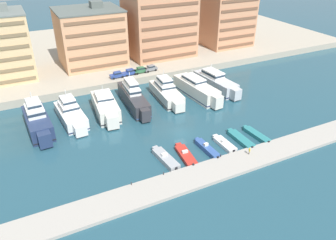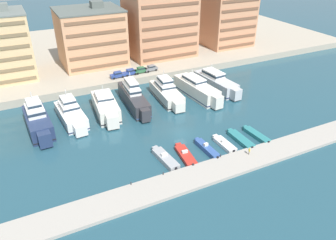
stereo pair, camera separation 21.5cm
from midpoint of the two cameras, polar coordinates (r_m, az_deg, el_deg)
The scene contains 29 objects.
ground_plane at distance 73.47m, azimuth 2.30°, elevation -2.22°, with size 400.00×400.00×0.00m, color #234C5B.
quay_promenade at distance 128.39m, azimuth -11.57°, elevation 11.96°, with size 180.00×70.00×2.14m, color #ADA38E.
pier_dock at distance 62.83m, azimuth 8.84°, elevation -8.48°, with size 120.00×5.99×0.64m, color #A8A399.
yacht_navy_far_left at distance 78.58m, azimuth -21.68°, elevation -0.09°, with size 5.38×16.77×8.78m.
yacht_white_left at distance 80.27m, azimuth -16.48°, elevation 1.09°, with size 5.70×16.19×7.54m.
yacht_ivory_mid_left at distance 81.46m, azimuth -10.70°, elevation 2.32°, with size 6.20×16.77×6.75m.
yacht_charcoal_center_left at distance 84.55m, azimuth -5.95°, elevation 3.99°, with size 5.05×19.84×8.31m.
yacht_ivory_center at distance 87.66m, azimuth -0.16°, elevation 4.87°, with size 5.79×17.32×7.53m.
yacht_ivory_center_right at distance 89.55m, azimuth 5.12°, elevation 5.40°, with size 6.01×19.24×6.95m.
yacht_silver_mid_right at distance 94.51m, azimuth 8.41°, elevation 6.47°, with size 5.96×18.47×6.91m.
motorboat_grey_far_left at distance 64.48m, azimuth -0.43°, elevation -6.69°, with size 2.83×8.54×1.56m.
motorboat_red_left at distance 65.73m, azimuth 3.12°, elevation -6.09°, with size 2.86×8.15×1.27m.
motorboat_blue_mid_left at distance 67.71m, azimuth 6.85°, elevation -4.96°, with size 1.84×8.02×1.60m.
motorboat_white_center_left at distance 69.88m, azimuth 9.84°, elevation -4.10°, with size 2.19×7.05×1.31m.
motorboat_teal_center at distance 72.12m, azimuth 12.58°, elevation -3.26°, with size 2.08×8.30×0.88m.
motorboat_teal_center_right at distance 74.41m, azimuth 15.19°, elevation -2.51°, with size 2.20×7.85×0.89m.
car_blue_far_left at distance 97.50m, azimuth -8.74°, elevation 7.84°, with size 4.17×2.07×1.80m.
car_blue_left at distance 98.94m, azimuth -6.55°, elevation 8.32°, with size 4.23×2.20×1.80m.
car_green_mid_left at distance 100.26m, azimuth -4.72°, elevation 8.70°, with size 4.19×2.11×1.80m.
car_grey_center_left at distance 101.60m, azimuth -2.91°, elevation 9.05°, with size 4.24×2.21×1.80m.
apartment_block_left at distance 104.49m, azimuth -27.05°, elevation 11.38°, with size 15.87×14.54×20.73m.
apartment_block_mid_left at distance 108.82m, azimuth -13.23°, elevation 13.96°, with size 19.60×17.19×19.14m.
apartment_block_center_left at distance 114.01m, azimuth -1.42°, elevation 17.79°, with size 21.61×17.35×28.42m.
apartment_block_center at distance 127.42m, azimuth 10.38°, elevation 18.33°, with size 16.98×15.24×27.20m.
pedestrian_near_edge at distance 66.87m, azimuth 14.07°, elevation -5.16°, with size 0.37×0.56×1.57m.
bollard_west at distance 58.41m, azimuth -6.35°, elevation -10.87°, with size 0.20×0.20×0.61m.
bollard_west_mid at distance 60.16m, azimuth -0.73°, elevation -9.25°, with size 0.20×0.20×0.61m.
bollard_east_mid at distance 62.48m, azimuth 4.47°, elevation -7.66°, with size 0.20×0.20×0.61m.
bollard_east at distance 65.32m, azimuth 9.22°, elevation -6.14°, with size 0.20×0.20×0.61m.
Camera 2 is at (-29.87, -54.84, 38.70)m, focal length 35.00 mm.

